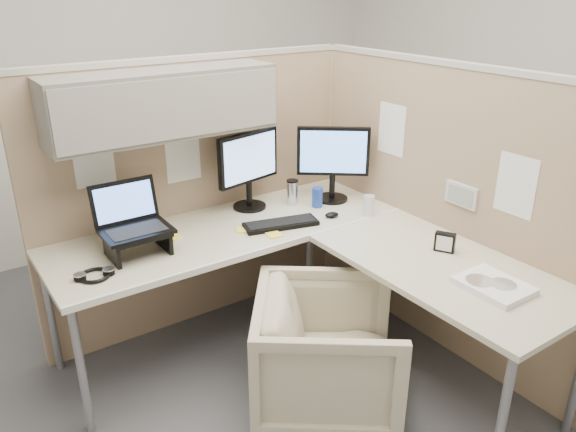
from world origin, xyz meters
TOP-DOWN VIEW (x-y plane):
  - ground at (0.00, 0.00)m, footprint 4.50×4.50m
  - partition_back at (-0.22, 0.83)m, footprint 2.00×0.36m
  - partition_right at (0.90, -0.07)m, footprint 0.07×2.03m
  - desk at (0.12, 0.13)m, footprint 2.00×1.98m
  - office_chair at (-0.01, -0.25)m, footprint 0.92×0.93m
  - monitor_left at (0.15, 0.73)m, footprint 0.44×0.20m
  - monitor_right at (0.64, 0.55)m, footprint 0.37×0.30m
  - laptop_station at (-0.64, 0.53)m, footprint 0.34×0.29m
  - keyboard at (0.15, 0.39)m, footprint 0.44×0.24m
  - mouse at (0.46, 0.33)m, footprint 0.09×0.07m
  - travel_mug at (0.40, 0.63)m, footprint 0.07×0.07m
  - soda_can_green at (0.66, 0.23)m, footprint 0.07×0.07m
  - soda_can_silver at (0.49, 0.51)m, footprint 0.07×0.07m
  - sticky_note_b at (0.04, 0.30)m, footprint 0.09×0.09m
  - sticky_note_c at (-0.42, 0.59)m, footprint 0.10×0.10m
  - sticky_note_d at (-0.06, 0.45)m, footprint 0.10×0.10m
  - headphones at (-0.90, 0.39)m, footprint 0.18×0.17m
  - paper_stack at (0.54, -0.73)m, footprint 0.24×0.30m
  - desk_clock at (0.65, -0.35)m, footprint 0.09×0.11m

SIDE VIEW (x-z plane):
  - ground at x=0.00m, z-range 0.00..0.00m
  - office_chair at x=-0.01m, z-range 0.00..0.70m
  - desk at x=0.12m, z-range 0.32..1.05m
  - sticky_note_b at x=0.04m, z-range 0.73..0.74m
  - sticky_note_c at x=-0.42m, z-range 0.73..0.74m
  - sticky_note_d at x=-0.06m, z-range 0.73..0.74m
  - keyboard at x=0.15m, z-range 0.73..0.75m
  - headphones at x=-0.90m, z-range 0.73..0.76m
  - mouse at x=0.46m, z-range 0.73..0.76m
  - paper_stack at x=0.54m, z-range 0.73..0.76m
  - desk_clock at x=0.65m, z-range 0.73..0.83m
  - soda_can_green at x=0.66m, z-range 0.73..0.85m
  - soda_can_silver at x=0.49m, z-range 0.73..0.85m
  - travel_mug at x=0.40m, z-range 0.73..0.88m
  - partition_right at x=0.90m, z-range 0.00..1.63m
  - laptop_station at x=-0.64m, z-range 0.69..1.04m
  - monitor_left at x=0.15m, z-range 0.77..1.24m
  - monitor_right at x=0.64m, z-range 0.77..1.24m
  - partition_back at x=-0.22m, z-range 0.28..1.91m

